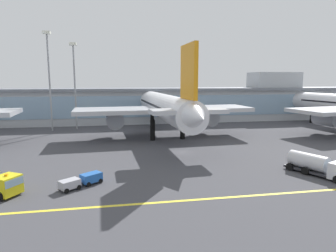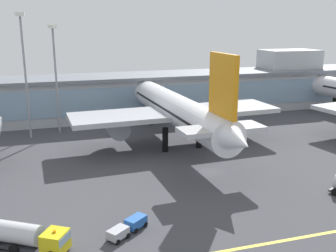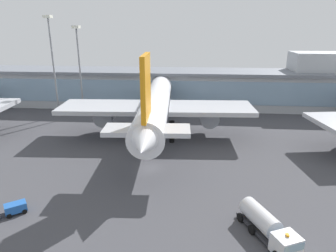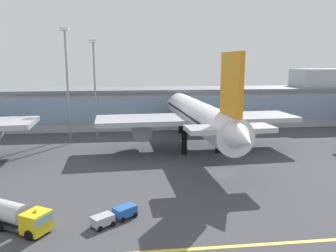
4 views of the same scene
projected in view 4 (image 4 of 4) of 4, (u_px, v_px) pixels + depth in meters
ground_plane at (221, 173)px, 55.22m from camera, size 201.90×201.90×0.00m
taxiway_centreline_stripe at (280, 243)px, 33.75m from camera, size 161.52×0.50×0.01m
terminal_building at (188, 106)px, 95.77m from camera, size 147.21×14.00×16.11m
airliner_near_right at (198, 116)px, 68.96m from camera, size 41.74×53.79×19.47m
baggage_tug_near at (16, 216)px, 36.52m from camera, size 8.97×6.83×2.90m
service_truck_far at (115, 215)px, 38.22m from camera, size 5.38×4.64×1.40m
apron_light_mast_west at (67, 68)px, 77.26m from camera, size 1.80×1.80×25.73m
apron_light_mast_centre at (94, 74)px, 80.43m from camera, size 1.80×1.80×23.32m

